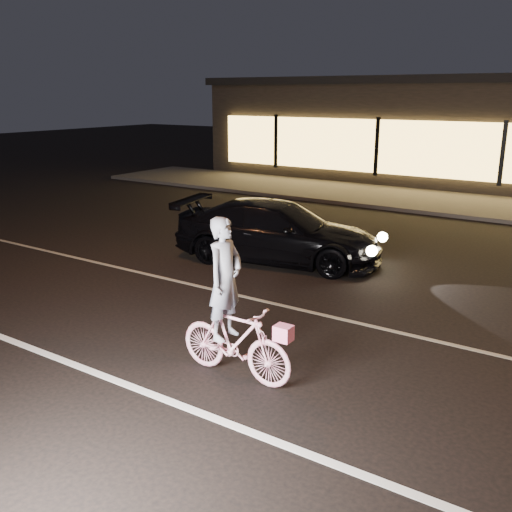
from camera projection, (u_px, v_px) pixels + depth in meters
The scene contains 6 objects.
ground at pixel (267, 363), 7.82m from camera, with size 90.00×90.00×0.00m, color black.
lane_stripe_near at pixel (198, 412), 6.61m from camera, with size 60.00×0.12×0.01m, color silver.
lane_stripe_far at pixel (332, 317), 9.42m from camera, with size 60.00×0.10×0.01m, color gray.
sidewalk at pixel (485, 207), 18.21m from camera, with size 30.00×4.00×0.12m, color #383533.
cyclist at pixel (232, 322), 7.27m from camera, with size 1.68×0.58×2.11m.
sedan at pixel (278, 232), 12.40m from camera, with size 4.81×2.72×1.31m.
Camera 1 is at (3.80, -6.01, 3.57)m, focal length 40.00 mm.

